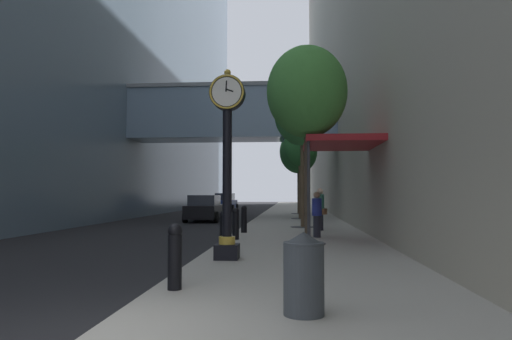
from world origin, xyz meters
TOP-DOWN VIEW (x-y plane):
  - ground_plane at (0.00, 27.00)m, footprint 110.00×110.00m
  - sidewalk_right at (2.55, 30.00)m, footprint 5.10×80.00m
  - street_clock at (0.76, 5.94)m, footprint 0.84×0.55m
  - bollard_nearest at (0.41, 2.47)m, footprint 0.24×0.24m
  - bollard_third at (0.41, 7.86)m, footprint 0.24×0.24m
  - bollard_fourth at (0.41, 10.56)m, footprint 0.24×0.24m
  - bollard_fifth at (0.41, 13.26)m, footprint 0.24×0.24m
  - street_tree_near at (2.75, 9.42)m, footprint 2.48×2.48m
  - street_tree_mid_near at (2.75, 16.34)m, footprint 2.56×2.56m
  - street_tree_mid_far at (2.75, 23.26)m, footprint 2.03×2.03m
  - street_tree_far at (2.75, 30.17)m, footprint 2.82×2.82m
  - trash_bin at (2.44, 1.06)m, footprint 0.53×0.53m
  - pedestrian_walking at (3.44, 14.56)m, footprint 0.52×0.49m
  - pedestrian_by_clock at (3.14, 11.53)m, footprint 0.42×0.42m
  - storefront_awning at (3.86, 10.72)m, footprint 2.40×3.60m
  - car_black_near at (-2.89, 22.58)m, footprint 2.03×4.47m
  - car_blue_mid at (-3.89, 37.96)m, footprint 1.97×4.23m

SIDE VIEW (x-z plane):
  - ground_plane at x=0.00m, z-range 0.00..0.00m
  - sidewalk_right at x=2.55m, z-range 0.00..0.14m
  - trash_bin at x=2.44m, z-range 0.15..1.20m
  - bollard_nearest at x=0.41m, z-range 0.16..1.22m
  - bollard_third at x=0.41m, z-range 0.16..1.22m
  - bollard_fourth at x=0.41m, z-range 0.16..1.22m
  - bollard_fifth at x=0.41m, z-range 0.16..1.22m
  - car_black_near at x=-2.89m, z-range -0.02..1.54m
  - car_blue_mid at x=-3.89m, z-range -0.03..1.63m
  - pedestrian_by_clock at x=3.14m, z-range 0.18..1.77m
  - pedestrian_walking at x=3.44m, z-range 0.19..1.93m
  - street_clock at x=0.76m, z-range 0.36..4.85m
  - storefront_awning at x=3.86m, z-range 1.63..4.93m
  - street_tree_mid_far at x=2.75m, z-range 1.68..7.19m
  - street_tree_far at x=2.75m, z-range 1.63..7.88m
  - street_tree_near at x=2.75m, z-range 1.74..7.84m
  - street_tree_mid_near at x=2.75m, z-range 1.96..8.61m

